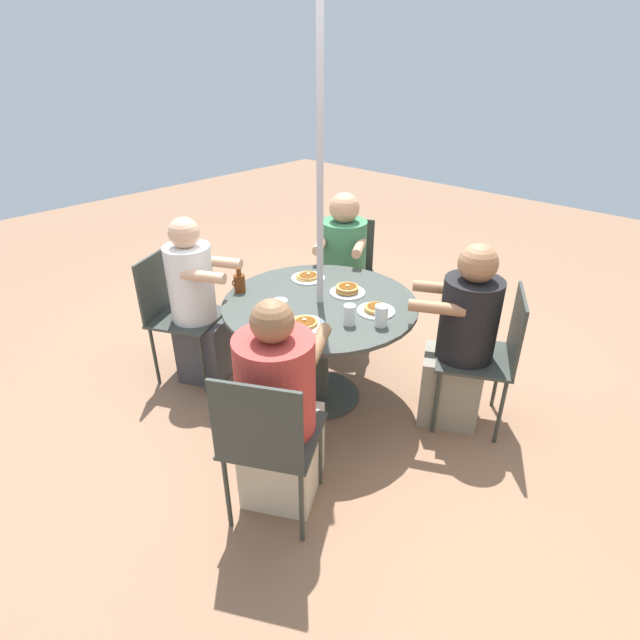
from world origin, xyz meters
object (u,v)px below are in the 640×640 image
(patio_chair_east, at_px, (175,308))
(diner_east, at_px, (197,308))
(diner_west, at_px, (460,344))
(pancake_plate_d, at_px, (376,310))
(patio_table, at_px, (320,321))
(diner_north, at_px, (342,274))
(patio_chair_west, at_px, (490,351))
(syrup_bottle, at_px, (239,283))
(patio_chair_north, at_px, (346,268))
(coffee_cup, at_px, (280,308))
(pancake_plate_b, at_px, (347,290))
(drinking_glass_b, at_px, (349,315))
(pancake_plate_a, at_px, (308,277))
(patio_chair_south, at_px, (267,437))
(diner_south, at_px, (279,414))
(drinking_glass_a, at_px, (381,316))
(pancake_plate_c, at_px, (305,324))

(patio_chair_east, height_order, diner_east, diner_east)
(diner_west, relative_size, pancake_plate_d, 5.18)
(patio_table, bearing_deg, diner_east, -63.47)
(diner_east, bearing_deg, diner_north, 137.23)
(patio_chair_west, xyz_separation_m, syrup_bottle, (0.74, -1.40, 0.26))
(patio_chair_north, xyz_separation_m, coffee_cup, (1.18, 0.49, 0.24))
(pancake_plate_b, bearing_deg, drinking_glass_b, 41.68)
(patio_chair_east, xyz_separation_m, diner_east, (-0.08, 0.15, 0.03))
(patio_chair_west, xyz_separation_m, drinking_glass_b, (0.59, -0.60, 0.25))
(diner_west, bearing_deg, pancake_plate_a, 73.03)
(patio_chair_east, xyz_separation_m, diner_west, (-0.88, 1.70, 0.02))
(diner_east, relative_size, pancake_plate_d, 5.20)
(syrup_bottle, bearing_deg, diner_north, 178.09)
(pancake_plate_d, bearing_deg, patio_chair_south, 9.52)
(coffee_cup, bearing_deg, diner_south, 45.62)
(patio_table, xyz_separation_m, diner_east, (0.39, -0.78, -0.03))
(patio_chair_north, relative_size, drinking_glass_b, 7.55)
(diner_east, bearing_deg, patio_chair_east, -90.00)
(diner_west, relative_size, syrup_bottle, 7.38)
(patio_chair_north, height_order, coffee_cup, patio_chair_north)
(coffee_cup, height_order, drinking_glass_b, drinking_glass_b)
(syrup_bottle, bearing_deg, pancake_plate_d, 114.06)
(pancake_plate_a, relative_size, pancake_plate_d, 1.00)
(patio_chair_south, xyz_separation_m, pancake_plate_a, (-1.11, -0.81, 0.21))
(diner_north, height_order, diner_west, same)
(patio_table, height_order, diner_east, diner_east)
(patio_chair_south, xyz_separation_m, drinking_glass_a, (-0.92, -0.05, 0.26))
(diner_south, height_order, pancake_plate_b, diner_south)
(diner_north, relative_size, drinking_glass_b, 9.85)
(patio_table, distance_m, pancake_plate_b, 0.27)
(drinking_glass_a, bearing_deg, patio_table, -88.48)
(pancake_plate_c, bearing_deg, pancake_plate_d, 155.01)
(diner_north, bearing_deg, diner_east, 42.58)
(diner_north, xyz_separation_m, pancake_plate_c, (1.03, 0.60, 0.19))
(patio_chair_east, bearing_deg, diner_west, 90.84)
(patio_chair_north, bearing_deg, diner_east, 48.20)
(patio_chair_west, bearing_deg, patio_chair_south, 135.51)
(diner_south, distance_m, coffee_cup, 0.71)
(patio_table, distance_m, coffee_cup, 0.35)
(drinking_glass_b, bearing_deg, pancake_plate_b, -138.32)
(diner_south, height_order, patio_chair_west, diner_south)
(patio_table, distance_m, diner_north, 0.87)
(patio_chair_south, relative_size, coffee_cup, 9.15)
(diner_east, height_order, diner_south, diner_east)
(diner_north, bearing_deg, diner_west, 133.62)
(diner_north, relative_size, patio_chair_south, 1.30)
(pancake_plate_c, relative_size, pancake_plate_d, 1.00)
(drinking_glass_a, bearing_deg, patio_chair_west, 136.49)
(patio_chair_south, bearing_deg, patio_table, 90.00)
(coffee_cup, bearing_deg, diner_west, 130.93)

